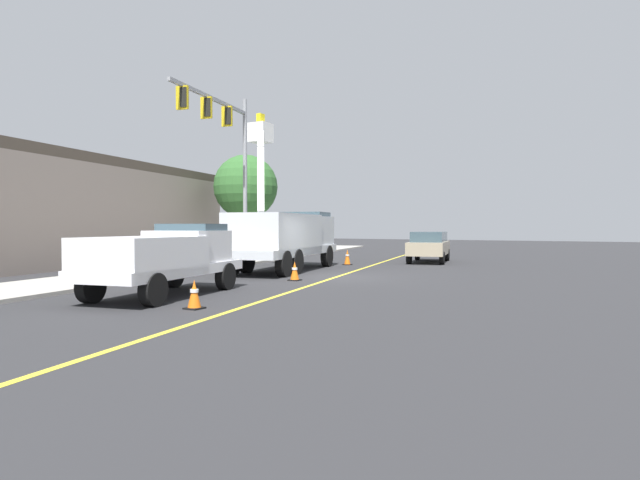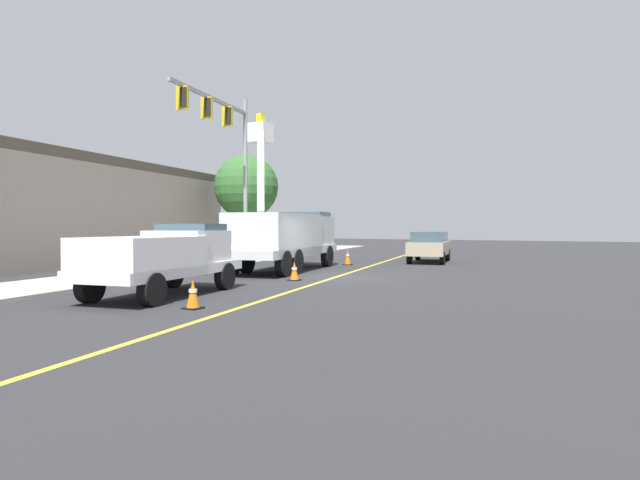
{
  "view_description": "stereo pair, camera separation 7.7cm",
  "coord_description": "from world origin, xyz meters",
  "px_view_note": "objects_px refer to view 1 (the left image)",
  "views": [
    {
      "loc": [
        -18.44,
        -9.27,
        1.97
      ],
      "look_at": [
        1.36,
        1.5,
        1.4
      ],
      "focal_mm": 29.57,
      "sensor_mm": 36.0,
      "label": 1
    },
    {
      "loc": [
        -18.4,
        -9.33,
        1.97
      ],
      "look_at": [
        1.36,
        1.5,
        1.4
      ],
      "focal_mm": 29.57,
      "sensor_mm": 36.0,
      "label": 2
    }
  ],
  "objects_px": {
    "traffic_cone_mid_rear": "(347,257)",
    "traffic_signal_mast": "(226,141)",
    "traffic_cone_mid_front": "(295,271)",
    "service_pickup_truck": "(164,257)",
    "utility_bucket_truck": "(285,235)",
    "passing_minivan": "(429,245)",
    "traffic_cone_leading": "(194,295)"
  },
  "relations": [
    {
      "from": "traffic_cone_mid_rear",
      "to": "service_pickup_truck",
      "type": "bearing_deg",
      "value": -177.13
    },
    {
      "from": "service_pickup_truck",
      "to": "traffic_signal_mast",
      "type": "height_order",
      "value": "traffic_signal_mast"
    },
    {
      "from": "passing_minivan",
      "to": "traffic_signal_mast",
      "type": "xyz_separation_m",
      "value": [
        -7.69,
        8.04,
        5.25
      ]
    },
    {
      "from": "service_pickup_truck",
      "to": "traffic_signal_mast",
      "type": "relative_size",
      "value": 0.67
    },
    {
      "from": "utility_bucket_truck",
      "to": "traffic_signal_mast",
      "type": "relative_size",
      "value": 0.97
    },
    {
      "from": "traffic_cone_leading",
      "to": "traffic_signal_mast",
      "type": "distance_m",
      "value": 15.01
    },
    {
      "from": "traffic_cone_leading",
      "to": "traffic_cone_mid_front",
      "type": "relative_size",
      "value": 1.01
    },
    {
      "from": "traffic_signal_mast",
      "to": "traffic_cone_leading",
      "type": "bearing_deg",
      "value": -144.54
    },
    {
      "from": "utility_bucket_truck",
      "to": "service_pickup_truck",
      "type": "bearing_deg",
      "value": -169.37
    },
    {
      "from": "traffic_cone_leading",
      "to": "traffic_signal_mast",
      "type": "xyz_separation_m",
      "value": [
        11.25,
        8.01,
        5.88
      ]
    },
    {
      "from": "traffic_cone_mid_rear",
      "to": "passing_minivan",
      "type": "bearing_deg",
      "value": -37.17
    },
    {
      "from": "traffic_cone_mid_rear",
      "to": "utility_bucket_truck",
      "type": "bearing_deg",
      "value": 166.75
    },
    {
      "from": "traffic_cone_mid_rear",
      "to": "traffic_signal_mast",
      "type": "relative_size",
      "value": 0.09
    },
    {
      "from": "traffic_cone_mid_rear",
      "to": "traffic_signal_mast",
      "type": "xyz_separation_m",
      "value": [
        -3.63,
        4.95,
        5.83
      ]
    },
    {
      "from": "traffic_cone_leading",
      "to": "traffic_cone_mid_rear",
      "type": "xyz_separation_m",
      "value": [
        14.87,
        3.06,
        0.05
      ]
    },
    {
      "from": "traffic_cone_leading",
      "to": "traffic_cone_mid_rear",
      "type": "relative_size",
      "value": 0.87
    },
    {
      "from": "passing_minivan",
      "to": "traffic_signal_mast",
      "type": "relative_size",
      "value": 0.58
    },
    {
      "from": "traffic_cone_mid_rear",
      "to": "traffic_signal_mast",
      "type": "distance_m",
      "value": 8.47
    },
    {
      "from": "passing_minivan",
      "to": "traffic_cone_mid_front",
      "type": "distance_m",
      "value": 12.2
    },
    {
      "from": "service_pickup_truck",
      "to": "passing_minivan",
      "type": "relative_size",
      "value": 1.16
    },
    {
      "from": "passing_minivan",
      "to": "traffic_cone_mid_front",
      "type": "bearing_deg",
      "value": 173.56
    },
    {
      "from": "passing_minivan",
      "to": "service_pickup_truck",
      "type": "bearing_deg",
      "value": 172.19
    },
    {
      "from": "utility_bucket_truck",
      "to": "service_pickup_truck",
      "type": "xyz_separation_m",
      "value": [
        -9.1,
        -1.71,
        -0.5
      ]
    },
    {
      "from": "passing_minivan",
      "to": "traffic_cone_mid_rear",
      "type": "height_order",
      "value": "passing_minivan"
    },
    {
      "from": "service_pickup_truck",
      "to": "traffic_cone_mid_rear",
      "type": "distance_m",
      "value": 13.52
    },
    {
      "from": "traffic_cone_mid_front",
      "to": "traffic_cone_mid_rear",
      "type": "xyz_separation_m",
      "value": [
        8.04,
        1.71,
        0.06
      ]
    },
    {
      "from": "traffic_cone_mid_front",
      "to": "traffic_signal_mast",
      "type": "bearing_deg",
      "value": 56.48
    },
    {
      "from": "traffic_cone_leading",
      "to": "traffic_cone_mid_rear",
      "type": "height_order",
      "value": "traffic_cone_mid_rear"
    },
    {
      "from": "passing_minivan",
      "to": "traffic_signal_mast",
      "type": "distance_m",
      "value": 12.3
    },
    {
      "from": "traffic_signal_mast",
      "to": "traffic_cone_mid_front",
      "type": "bearing_deg",
      "value": -123.52
    },
    {
      "from": "traffic_cone_mid_front",
      "to": "traffic_signal_mast",
      "type": "relative_size",
      "value": 0.08
    },
    {
      "from": "traffic_cone_mid_front",
      "to": "traffic_cone_mid_rear",
      "type": "height_order",
      "value": "traffic_cone_mid_rear"
    }
  ]
}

